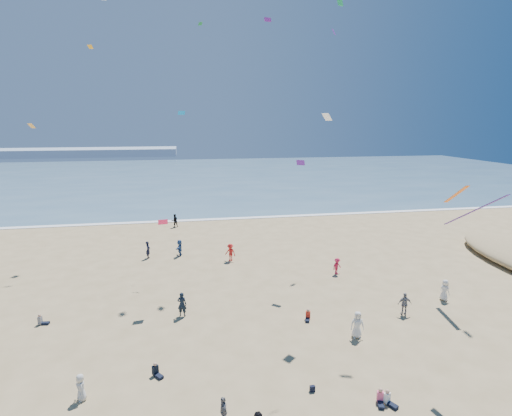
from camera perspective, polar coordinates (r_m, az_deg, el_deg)
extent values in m
cube|color=#476B84|center=(110.06, -9.20, 4.48)|extent=(220.00, 100.00, 0.06)
cube|color=white|center=(60.87, -8.12, -1.70)|extent=(220.00, 1.20, 0.08)
cube|color=#7A8EA8|center=(193.43, -27.95, 6.98)|extent=(110.00, 20.00, 3.20)
imported|color=#C71C3F|center=(40.02, 11.50, -8.14)|extent=(1.20, 1.03, 1.61)
imported|color=silver|center=(37.23, 25.35, -10.55)|extent=(0.78, 1.00, 1.80)
imported|color=black|center=(31.73, -10.53, -13.37)|extent=(0.80, 0.62, 1.92)
imported|color=black|center=(57.35, -11.54, -1.77)|extent=(1.09, 0.96, 1.87)
imported|color=red|center=(42.83, -3.68, -6.34)|extent=(1.39, 1.30, 1.88)
imported|color=black|center=(45.11, -15.16, -5.78)|extent=(0.49, 0.71, 1.90)
imported|color=silver|center=(25.04, -23.74, -22.40)|extent=(0.73, 0.87, 1.51)
imported|color=silver|center=(29.32, 14.27, -15.85)|extent=(1.02, 0.76, 1.90)
imported|color=gray|center=(33.45, 20.47, -12.71)|extent=(1.11, 0.62, 1.79)
imported|color=slate|center=(21.88, -4.69, -26.92)|extent=(0.46, 0.93, 1.53)
imported|color=#345790|center=(45.12, -10.85, -5.60)|extent=(0.88, 1.78, 1.84)
cube|color=black|center=(24.33, 8.06, -24.18)|extent=(0.28, 0.18, 0.34)
cube|color=#15A3D8|center=(40.58, -10.60, 13.22)|extent=(0.73, 0.44, 0.37)
cube|color=purple|center=(48.86, 1.69, 25.31)|extent=(0.85, 0.38, 0.48)
cube|color=#6E1C9B|center=(47.46, 11.05, 23.47)|extent=(0.60, 0.66, 0.62)
cube|color=#E81C59|center=(32.25, -13.15, -1.96)|extent=(0.79, 0.48, 0.49)
cube|color=green|center=(30.23, 11.89, 26.92)|extent=(0.53, 0.40, 0.59)
cube|color=orange|center=(51.24, -22.59, 20.50)|extent=(0.63, 0.58, 0.38)
cube|color=green|center=(47.58, -7.96, 24.62)|extent=(0.48, 0.43, 0.38)
cube|color=orange|center=(36.32, -29.41, 10.19)|extent=(0.77, 0.85, 0.37)
cube|color=#5C1D9E|center=(35.64, 6.39, 6.46)|extent=(0.69, 0.65, 0.47)
cube|color=white|center=(30.19, 10.12, 12.69)|extent=(0.78, 0.79, 0.52)
cube|color=#552594|center=(24.55, 28.82, -0.29)|extent=(0.35, 3.14, 2.21)
cube|color=orange|center=(36.40, 26.69, 1.75)|extent=(0.35, 2.64, 1.87)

